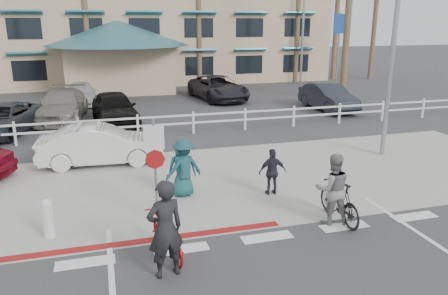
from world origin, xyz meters
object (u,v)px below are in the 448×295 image
object	(u,v)px
bike_red	(166,235)
car_white_sedan	(101,145)
sign_post	(155,166)
bike_black	(339,201)

from	to	relation	value
bike_red	car_white_sedan	world-z (taller)	car_white_sedan
sign_post	car_white_sedan	bearing A→B (deg)	103.96
sign_post	car_white_sedan	size ratio (longest dim) A/B	0.69
sign_post	car_white_sedan	distance (m)	5.24
bike_red	bike_black	size ratio (longest dim) A/B	0.99
sign_post	bike_red	size ratio (longest dim) A/B	1.65
bike_black	bike_red	bearing A→B (deg)	4.66
sign_post	bike_red	world-z (taller)	sign_post
bike_black	car_white_sedan	bearing A→B (deg)	-49.80
sign_post	bike_red	distance (m)	1.97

